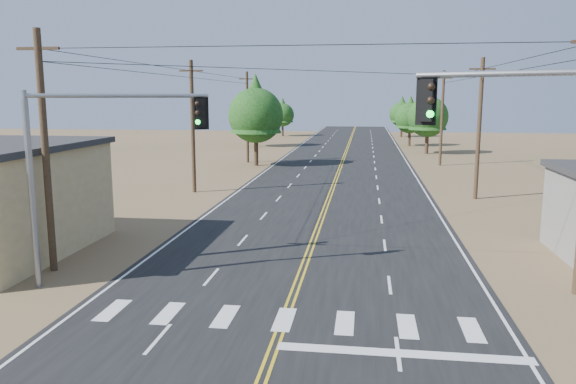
# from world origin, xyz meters

# --- Properties ---
(road) EXTENTS (15.00, 200.00, 0.02)m
(road) POSITION_xyz_m (0.00, 30.00, 0.01)
(road) COLOR black
(road) RESTS_ON ground
(utility_pole_left_near) EXTENTS (1.80, 0.30, 10.00)m
(utility_pole_left_near) POSITION_xyz_m (-10.50, 12.00, 5.12)
(utility_pole_left_near) COLOR #4C3826
(utility_pole_left_near) RESTS_ON ground
(utility_pole_left_mid) EXTENTS (1.80, 0.30, 10.00)m
(utility_pole_left_mid) POSITION_xyz_m (-10.50, 32.00, 5.12)
(utility_pole_left_mid) COLOR #4C3826
(utility_pole_left_mid) RESTS_ON ground
(utility_pole_left_far) EXTENTS (1.80, 0.30, 10.00)m
(utility_pole_left_far) POSITION_xyz_m (-10.50, 52.00, 5.12)
(utility_pole_left_far) COLOR #4C3826
(utility_pole_left_far) RESTS_ON ground
(utility_pole_right_mid) EXTENTS (1.80, 0.30, 10.00)m
(utility_pole_right_mid) POSITION_xyz_m (10.50, 32.00, 5.12)
(utility_pole_right_mid) COLOR #4C3826
(utility_pole_right_mid) RESTS_ON ground
(utility_pole_right_far) EXTENTS (1.80, 0.30, 10.00)m
(utility_pole_right_far) POSITION_xyz_m (10.50, 52.00, 5.12)
(utility_pole_right_far) COLOR #4C3826
(utility_pole_right_far) RESTS_ON ground
(signal_mast_left) EXTENTS (6.39, 2.83, 7.55)m
(signal_mast_left) POSITION_xyz_m (-8.12, 10.77, 5.15)
(signal_mast_left) COLOR gray
(signal_mast_left) RESTS_ON ground
(tree_left_near) EXTENTS (5.81, 5.81, 9.68)m
(tree_left_near) POSITION_xyz_m (-9.00, 49.26, 5.92)
(tree_left_near) COLOR #3F2D1E
(tree_left_near) RESTS_ON ground
(tree_left_mid) EXTENTS (5.29, 5.29, 8.82)m
(tree_left_mid) POSITION_xyz_m (-13.54, 72.03, 5.40)
(tree_left_mid) COLOR #3F2D1E
(tree_left_mid) RESTS_ON ground
(tree_left_far) EXTENTS (4.27, 4.27, 7.12)m
(tree_left_far) POSITION_xyz_m (-12.83, 94.54, 4.35)
(tree_left_far) COLOR #3F2D1E
(tree_left_far) RESTS_ON ground
(tree_right_near) EXTENTS (5.17, 5.17, 8.62)m
(tree_right_near) POSITION_xyz_m (10.38, 64.63, 5.27)
(tree_right_near) COLOR #3F2D1E
(tree_right_near) RESTS_ON ground
(tree_right_mid) EXTENTS (4.50, 4.50, 7.50)m
(tree_right_mid) POSITION_xyz_m (9.03, 76.11, 4.59)
(tree_right_mid) COLOR #3F2D1E
(tree_right_mid) RESTS_ON ground
(tree_right_far) EXTENTS (4.46, 4.46, 7.44)m
(tree_right_far) POSITION_xyz_m (9.00, 95.35, 4.55)
(tree_right_far) COLOR #3F2D1E
(tree_right_far) RESTS_ON ground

